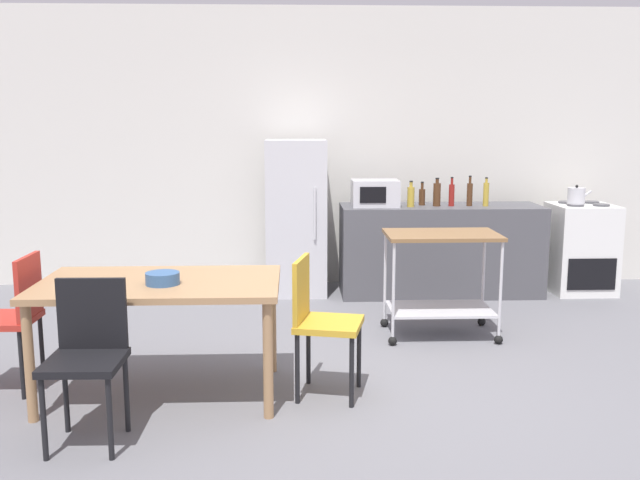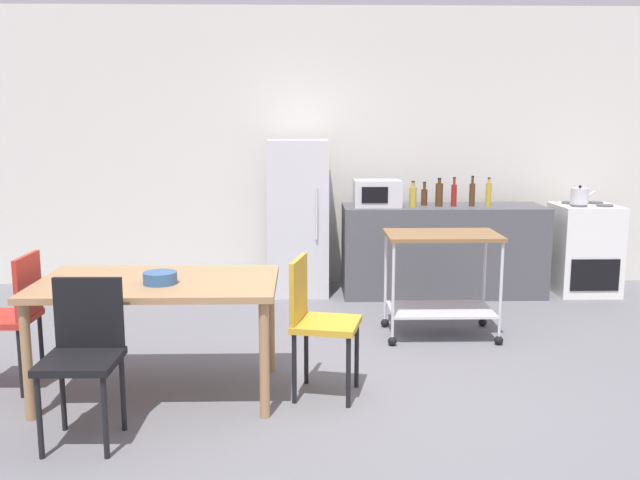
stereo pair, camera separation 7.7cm
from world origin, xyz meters
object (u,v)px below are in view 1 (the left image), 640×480
(chair_red, at_px, (13,313))
(bottle_hot_sauce, at_px, (422,196))
(dining_table, at_px, (160,293))
(stove_oven, at_px, (581,248))
(bottle_soda, at_px, (470,194))
(kettle, at_px, (576,196))
(microwave, at_px, (375,193))
(kitchen_cart, at_px, (441,267))
(bottle_vinegar, at_px, (437,194))
(fruit_bowl, at_px, (163,278))
(refrigerator, at_px, (296,217))
(chair_mustard, at_px, (319,316))
(bottle_soy_sauce, at_px, (452,194))
(chair_black, at_px, (87,350))
(bottle_sesame_oil, at_px, (411,196))
(bottle_sparkling_water, at_px, (486,194))

(chair_red, relative_size, bottle_hot_sauce, 3.78)
(dining_table, distance_m, stove_oven, 4.58)
(bottle_soda, bearing_deg, kettle, -2.09)
(bottle_hot_sauce, bearing_deg, microwave, -172.28)
(dining_table, distance_m, kitchen_cart, 2.35)
(bottle_vinegar, bearing_deg, bottle_soda, 1.09)
(fruit_bowl, bearing_deg, bottle_vinegar, 49.71)
(refrigerator, relative_size, fruit_bowl, 7.47)
(kettle, bearing_deg, stove_oven, 39.67)
(chair_mustard, relative_size, bottle_soy_sauce, 3.09)
(refrigerator, distance_m, bottle_hot_sauce, 1.28)
(chair_black, height_order, bottle_soy_sauce, bottle_soy_sauce)
(microwave, distance_m, bottle_sesame_oil, 0.35)
(refrigerator, height_order, kitchen_cart, refrigerator)
(chair_black, height_order, kettle, kettle)
(bottle_hot_sauce, height_order, bottle_sparkling_water, bottle_sparkling_water)
(kitchen_cart, relative_size, bottle_hot_sauce, 3.86)
(chair_black, xyz_separation_m, fruit_bowl, (0.32, 0.54, 0.27))
(bottle_soda, distance_m, fruit_bowl, 3.68)
(refrigerator, height_order, fruit_bowl, refrigerator)
(kettle, bearing_deg, bottle_hot_sauce, 175.58)
(bottle_vinegar, distance_m, fruit_bowl, 3.45)
(bottle_hot_sauce, height_order, kettle, bottle_hot_sauce)
(bottle_soda, xyz_separation_m, bottle_sparkling_water, (0.16, -0.03, 0.00))
(stove_oven, bearing_deg, chair_red, -152.53)
(bottle_soda, height_order, kettle, bottle_soda)
(kitchen_cart, relative_size, fruit_bowl, 4.39)
(chair_black, bearing_deg, refrigerator, 71.98)
(bottle_vinegar, bearing_deg, chair_black, -128.72)
(chair_mustard, height_order, microwave, microwave)
(microwave, distance_m, bottle_soda, 0.94)
(bottle_sesame_oil, bearing_deg, chair_red, -141.61)
(fruit_bowl, bearing_deg, dining_table, 111.51)
(dining_table, height_order, bottle_soda, bottle_soda)
(chair_red, bearing_deg, fruit_bowl, 78.44)
(refrigerator, distance_m, kettle, 2.80)
(microwave, xyz_separation_m, bottle_soda, (0.94, -0.01, -0.01))
(fruit_bowl, bearing_deg, chair_black, -120.08)
(kitchen_cart, bearing_deg, bottle_sparkling_water, 61.74)
(dining_table, distance_m, bottle_soy_sauce, 3.51)
(dining_table, height_order, microwave, microwave)
(fruit_bowl, distance_m, kettle, 4.45)
(bottle_soy_sauce, bearing_deg, fruit_bowl, -132.08)
(bottle_sesame_oil, height_order, bottle_vinegar, bottle_vinegar)
(bottle_vinegar, bearing_deg, dining_table, -131.89)
(dining_table, height_order, chair_black, chair_black)
(chair_red, bearing_deg, dining_table, 83.67)
(kitchen_cart, bearing_deg, chair_mustard, -130.38)
(kettle, bearing_deg, bottle_sparkling_water, 179.18)
(microwave, relative_size, fruit_bowl, 2.22)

